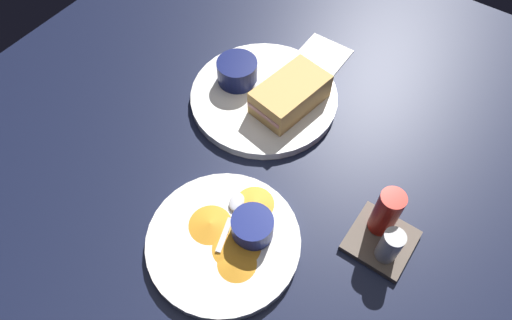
{
  "coord_description": "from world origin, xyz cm",
  "views": [
    {
      "loc": [
        38.96,
        23.57,
        61.36
      ],
      "look_at": [
        7.14,
        1.37,
        3.0
      ],
      "focal_mm": 31.56,
      "sensor_mm": 36.0,
      "label": 1
    }
  ],
  "objects_px": {
    "spoon_by_dark_ramekin": "(265,89)",
    "ramekin_light_gravy": "(252,226)",
    "ramekin_dark_sauce": "(237,71)",
    "plate_chips_companion": "(223,242)",
    "spoon_by_gravy_ramekin": "(234,210)",
    "sandwich_half_near": "(290,94)",
    "condiment_caddy": "(385,229)",
    "plate_sandwich_main": "(264,97)"
  },
  "relations": [
    {
      "from": "spoon_by_dark_ramekin",
      "to": "plate_chips_companion",
      "type": "height_order",
      "value": "spoon_by_dark_ramekin"
    },
    {
      "from": "plate_sandwich_main",
      "to": "condiment_caddy",
      "type": "height_order",
      "value": "condiment_caddy"
    },
    {
      "from": "sandwich_half_near",
      "to": "ramekin_dark_sauce",
      "type": "relative_size",
      "value": 1.98
    },
    {
      "from": "ramekin_dark_sauce",
      "to": "ramekin_light_gravy",
      "type": "bearing_deg",
      "value": 40.28
    },
    {
      "from": "spoon_by_gravy_ramekin",
      "to": "condiment_caddy",
      "type": "relative_size",
      "value": 1.04
    },
    {
      "from": "sandwich_half_near",
      "to": "spoon_by_gravy_ramekin",
      "type": "distance_m",
      "value": 0.23
    },
    {
      "from": "ramekin_dark_sauce",
      "to": "ramekin_light_gravy",
      "type": "height_order",
      "value": "ramekin_dark_sauce"
    },
    {
      "from": "condiment_caddy",
      "to": "ramekin_light_gravy",
      "type": "bearing_deg",
      "value": -56.21
    },
    {
      "from": "ramekin_dark_sauce",
      "to": "ramekin_light_gravy",
      "type": "distance_m",
      "value": 0.3
    },
    {
      "from": "sandwich_half_near",
      "to": "plate_chips_companion",
      "type": "xyz_separation_m",
      "value": [
        0.27,
        0.06,
        -0.03
      ]
    },
    {
      "from": "plate_sandwich_main",
      "to": "ramekin_dark_sauce",
      "type": "distance_m",
      "value": 0.07
    },
    {
      "from": "sandwich_half_near",
      "to": "spoon_by_gravy_ramekin",
      "type": "relative_size",
      "value": 1.45
    },
    {
      "from": "ramekin_light_gravy",
      "to": "condiment_caddy",
      "type": "xyz_separation_m",
      "value": [
        -0.1,
        0.16,
        -0.0
      ]
    },
    {
      "from": "plate_chips_companion",
      "to": "condiment_caddy",
      "type": "relative_size",
      "value": 2.35
    },
    {
      "from": "spoon_by_gravy_ramekin",
      "to": "ramekin_dark_sauce",
      "type": "bearing_deg",
      "value": -144.99
    },
    {
      "from": "spoon_by_dark_ramekin",
      "to": "plate_sandwich_main",
      "type": "bearing_deg",
      "value": 17.2
    },
    {
      "from": "spoon_by_gravy_ramekin",
      "to": "condiment_caddy",
      "type": "xyz_separation_m",
      "value": [
        -0.09,
        0.2,
        0.01
      ]
    },
    {
      "from": "spoon_by_dark_ramekin",
      "to": "spoon_by_gravy_ramekin",
      "type": "relative_size",
      "value": 1.01
    },
    {
      "from": "ramekin_dark_sauce",
      "to": "spoon_by_dark_ramekin",
      "type": "height_order",
      "value": "ramekin_dark_sauce"
    },
    {
      "from": "plate_sandwich_main",
      "to": "spoon_by_dark_ramekin",
      "type": "xyz_separation_m",
      "value": [
        -0.01,
        -0.0,
        0.01
      ]
    },
    {
      "from": "plate_sandwich_main",
      "to": "plate_chips_companion",
      "type": "distance_m",
      "value": 0.28
    },
    {
      "from": "plate_chips_companion",
      "to": "spoon_by_gravy_ramekin",
      "type": "xyz_separation_m",
      "value": [
        -0.05,
        -0.01,
        0.01
      ]
    },
    {
      "from": "spoon_by_dark_ramekin",
      "to": "ramekin_light_gravy",
      "type": "relative_size",
      "value": 1.65
    },
    {
      "from": "ramekin_dark_sauce",
      "to": "spoon_by_gravy_ramekin",
      "type": "height_order",
      "value": "ramekin_dark_sauce"
    },
    {
      "from": "spoon_by_dark_ramekin",
      "to": "sandwich_half_near",
      "type": "bearing_deg",
      "value": 88.64
    },
    {
      "from": "plate_sandwich_main",
      "to": "sandwich_half_near",
      "type": "relative_size",
      "value": 1.83
    },
    {
      "from": "sandwich_half_near",
      "to": "ramekin_dark_sauce",
      "type": "height_order",
      "value": "sandwich_half_near"
    },
    {
      "from": "spoon_by_dark_ramekin",
      "to": "ramekin_light_gravy",
      "type": "bearing_deg",
      "value": 30.35
    },
    {
      "from": "spoon_by_dark_ramekin",
      "to": "condiment_caddy",
      "type": "xyz_separation_m",
      "value": [
        0.13,
        0.29,
        0.01
      ]
    },
    {
      "from": "plate_chips_companion",
      "to": "ramekin_light_gravy",
      "type": "bearing_deg",
      "value": 140.19
    },
    {
      "from": "sandwich_half_near",
      "to": "spoon_by_dark_ramekin",
      "type": "distance_m",
      "value": 0.06
    },
    {
      "from": "plate_sandwich_main",
      "to": "sandwich_half_near",
      "type": "bearing_deg",
      "value": 97.92
    },
    {
      "from": "plate_chips_companion",
      "to": "ramekin_light_gravy",
      "type": "distance_m",
      "value": 0.05
    },
    {
      "from": "plate_sandwich_main",
      "to": "condiment_caddy",
      "type": "distance_m",
      "value": 0.32
    },
    {
      "from": "spoon_by_gravy_ramekin",
      "to": "condiment_caddy",
      "type": "height_order",
      "value": "condiment_caddy"
    },
    {
      "from": "spoon_by_dark_ramekin",
      "to": "spoon_by_gravy_ramekin",
      "type": "bearing_deg",
      "value": 23.21
    },
    {
      "from": "ramekin_light_gravy",
      "to": "ramekin_dark_sauce",
      "type": "bearing_deg",
      "value": -139.72
    },
    {
      "from": "condiment_caddy",
      "to": "plate_chips_companion",
      "type": "bearing_deg",
      "value": -53.14
    },
    {
      "from": "ramekin_light_gravy",
      "to": "condiment_caddy",
      "type": "height_order",
      "value": "condiment_caddy"
    },
    {
      "from": "ramekin_dark_sauce",
      "to": "plate_chips_companion",
      "type": "xyz_separation_m",
      "value": [
        0.26,
        0.17,
        -0.03
      ]
    },
    {
      "from": "plate_sandwich_main",
      "to": "ramekin_light_gravy",
      "type": "bearing_deg",
      "value": 30.76
    },
    {
      "from": "ramekin_dark_sauce",
      "to": "ramekin_light_gravy",
      "type": "xyz_separation_m",
      "value": [
        0.23,
        0.19,
        -0.0
      ]
    }
  ]
}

